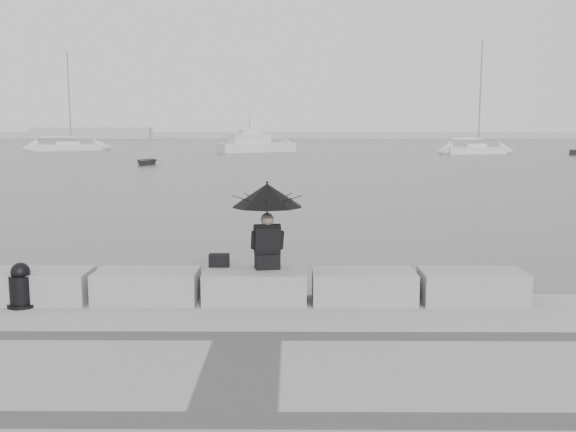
{
  "coord_description": "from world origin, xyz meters",
  "views": [
    {
      "loc": [
        0.58,
        -10.25,
        3.25
      ],
      "look_at": [
        0.49,
        3.0,
        1.38
      ],
      "focal_mm": 40.0,
      "sensor_mm": 36.0,
      "label": 1
    }
  ],
  "objects_px": {
    "dinghy": "(146,161)",
    "sailboat_left": "(67,147)",
    "seated_person": "(267,206)",
    "motor_cruiser": "(257,145)",
    "mooring_bollard": "(21,288)",
    "sailboat_right": "(475,149)"
  },
  "relations": [
    {
      "from": "mooring_bollard",
      "to": "dinghy",
      "type": "distance_m",
      "value": 45.34
    },
    {
      "from": "sailboat_right",
      "to": "motor_cruiser",
      "type": "distance_m",
      "value": 26.02
    },
    {
      "from": "dinghy",
      "to": "sailboat_right",
      "type": "bearing_deg",
      "value": 36.32
    },
    {
      "from": "dinghy",
      "to": "motor_cruiser",
      "type": "bearing_deg",
      "value": 77.37
    },
    {
      "from": "seated_person",
      "to": "sailboat_left",
      "type": "bearing_deg",
      "value": 100.09
    },
    {
      "from": "motor_cruiser",
      "to": "seated_person",
      "type": "bearing_deg",
      "value": -113.98
    },
    {
      "from": "seated_person",
      "to": "sailboat_left",
      "type": "relative_size",
      "value": 0.11
    },
    {
      "from": "seated_person",
      "to": "motor_cruiser",
      "type": "distance_m",
      "value": 69.75
    },
    {
      "from": "seated_person",
      "to": "mooring_bollard",
      "type": "bearing_deg",
      "value": 176.63
    },
    {
      "from": "seated_person",
      "to": "sailboat_right",
      "type": "bearing_deg",
      "value": 60.27
    },
    {
      "from": "sailboat_right",
      "to": "dinghy",
      "type": "height_order",
      "value": "sailboat_right"
    },
    {
      "from": "motor_cruiser",
      "to": "dinghy",
      "type": "bearing_deg",
      "value": -134.51
    },
    {
      "from": "sailboat_right",
      "to": "sailboat_left",
      "type": "bearing_deg",
      "value": 164.67
    },
    {
      "from": "seated_person",
      "to": "mooring_bollard",
      "type": "relative_size",
      "value": 2.0
    },
    {
      "from": "dinghy",
      "to": "seated_person",
      "type": "bearing_deg",
      "value": -70.23
    },
    {
      "from": "mooring_bollard",
      "to": "sailboat_left",
      "type": "distance_m",
      "value": 79.02
    },
    {
      "from": "mooring_bollard",
      "to": "motor_cruiser",
      "type": "bearing_deg",
      "value": 90.22
    },
    {
      "from": "mooring_bollard",
      "to": "dinghy",
      "type": "bearing_deg",
      "value": 100.43
    },
    {
      "from": "dinghy",
      "to": "sailboat_left",
      "type": "bearing_deg",
      "value": 124.26
    },
    {
      "from": "sailboat_right",
      "to": "motor_cruiser",
      "type": "height_order",
      "value": "sailboat_right"
    },
    {
      "from": "sailboat_left",
      "to": "sailboat_right",
      "type": "distance_m",
      "value": 51.59
    },
    {
      "from": "seated_person",
      "to": "motor_cruiser",
      "type": "xyz_separation_m",
      "value": [
        -4.01,
        69.62,
        -1.1
      ]
    }
  ]
}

